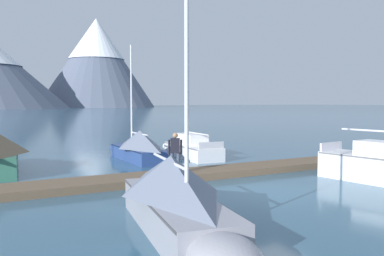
{
  "coord_description": "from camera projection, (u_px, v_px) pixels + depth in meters",
  "views": [
    {
      "loc": [
        -9.84,
        -11.67,
        3.26
      ],
      "look_at": [
        0.0,
        6.0,
        2.0
      ],
      "focal_mm": 39.48,
      "sensor_mm": 36.0,
      "label": 1
    }
  ],
  "objects": [
    {
      "name": "ground_plane",
      "position": [
        273.0,
        193.0,
        15.16
      ],
      "size": [
        700.0,
        700.0,
        0.0
      ],
      "primitive_type": "plane",
      "color": "#335B75"
    },
    {
      "name": "mountain_shoulder_ridge",
      "position": [
        97.0,
        61.0,
        257.43
      ],
      "size": [
        70.22,
        70.22,
        53.91
      ],
      "color": "slate",
      "rests_on": "ground"
    },
    {
      "name": "dock",
      "position": [
        214.0,
        172.0,
        18.64
      ],
      "size": [
        20.93,
        2.08,
        0.3
      ],
      "color": "brown",
      "rests_on": "ground"
    },
    {
      "name": "sailboat_second_berth",
      "position": [
        177.0,
        199.0,
        10.4
      ],
      "size": [
        2.79,
        7.09,
        6.88
      ],
      "color": "#93939E",
      "rests_on": "ground"
    },
    {
      "name": "sailboat_mid_dock_port",
      "position": [
        136.0,
        146.0,
        23.66
      ],
      "size": [
        1.81,
        6.64,
        6.49
      ],
      "color": "navy",
      "rests_on": "ground"
    },
    {
      "name": "sailboat_mid_dock_starboard",
      "position": [
        188.0,
        148.0,
        25.07
      ],
      "size": [
        2.03,
        6.35,
        7.01
      ],
      "color": "white",
      "rests_on": "ground"
    },
    {
      "name": "person_on_dock",
      "position": [
        175.0,
        150.0,
        17.39
      ],
      "size": [
        0.53,
        0.38,
        1.69
      ],
      "color": "#384256",
      "rests_on": "dock"
    }
  ]
}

